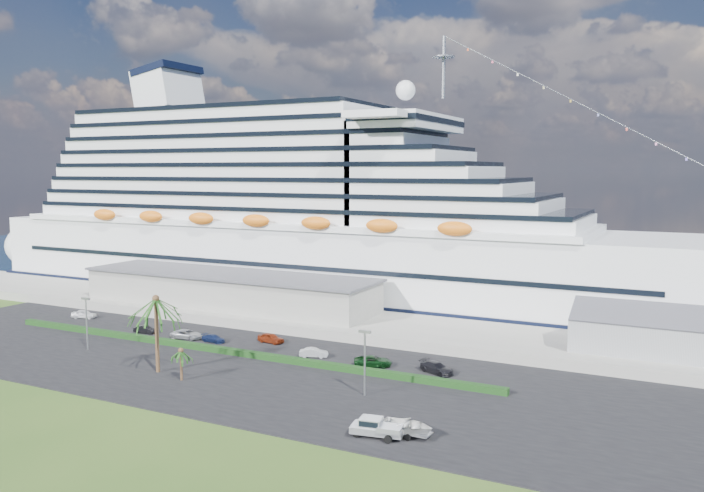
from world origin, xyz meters
The scene contains 22 objects.
ground centered at (0.00, 0.00, 0.00)m, with size 420.00×420.00×0.00m, color #2B4B19.
asphalt_lot centered at (0.00, 11.00, 0.06)m, with size 140.00×38.00×0.12m, color black.
wharf centered at (0.00, 40.00, 0.90)m, with size 240.00×20.00×1.80m, color gray.
water centered at (0.00, 130.00, 0.01)m, with size 420.00×160.00×0.02m, color #0B1D32.
cruise_ship centered at (-21.53, 64.00, 16.69)m, with size 191.00×38.00×54.00m.
terminal_building centered at (-25.00, 40.00, 5.01)m, with size 61.00×15.00×6.30m.
port_shed centered at (52.00, 40.00, 4.40)m, with size 24.00×12.31×7.37m.
hedge centered at (-8.00, 16.00, 0.57)m, with size 88.00×1.10×0.90m, color black.
lamp_post_left centered at (-28.00, 8.00, 5.34)m, with size 1.60×0.35×8.27m.
lamp_post_right centered at (20.00, 8.00, 5.34)m, with size 1.60×0.35×8.27m.
palm_tall centered at (-10.00, 4.00, 9.20)m, with size 8.82×8.82×11.13m.
palm_short centered at (-4.50, 2.50, 3.67)m, with size 3.53×3.53×4.56m.
parked_car_0 centered at (-46.80, 24.14, 0.90)m, with size 1.85×4.61×1.57m, color white.
parked_car_1 centered at (-27.92, 20.30, 0.77)m, with size 1.37×3.92×1.29m, color black.
parked_car_2 centered at (-18.92, 20.55, 0.86)m, with size 2.47×5.36×1.49m, color #9EA0A6.
parked_car_3 centered at (-13.52, 20.71, 0.73)m, with size 1.71×4.20×1.22m, color #16234D.
parked_car_4 centered at (-4.95, 24.59, 0.91)m, with size 1.86×4.61×1.57m, color maroon.
parked_car_5 centered at (5.59, 20.25, 0.82)m, with size 1.48×4.25×1.40m, color #B2B5B9.
parked_car_6 centered at (15.53, 19.94, 0.87)m, with size 2.48×5.39×1.50m, color black.
parked_car_7 centered at (24.79, 20.92, 0.88)m, with size 2.14×5.26×1.53m, color black.
pickup_truck centered at (26.89, -3.51, 1.21)m, with size 5.91×2.95×1.99m.
boat_trailer centered at (29.80, -1.92, 1.34)m, with size 6.45×4.25×1.84m.
Camera 1 is at (55.95, -66.53, 28.10)m, focal length 35.00 mm.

